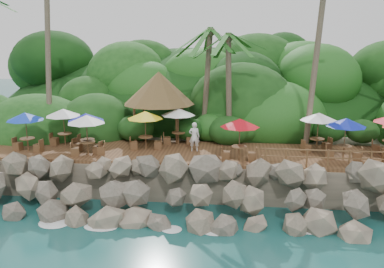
# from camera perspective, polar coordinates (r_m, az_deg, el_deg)

# --- Properties ---
(ground) EXTENTS (140.00, 140.00, 0.00)m
(ground) POSITION_cam_1_polar(r_m,az_deg,el_deg) (19.66, -1.96, -13.82)
(ground) COLOR #19514F
(ground) RESTS_ON ground
(land_base) EXTENTS (32.00, 25.20, 2.10)m
(land_base) POSITION_cam_1_polar(r_m,az_deg,el_deg) (34.31, 1.82, 0.05)
(land_base) COLOR gray
(land_base) RESTS_ON ground
(jungle_hill) EXTENTS (44.80, 28.00, 15.40)m
(jungle_hill) POSITION_cam_1_polar(r_m,az_deg,el_deg) (41.84, 2.61, 1.02)
(jungle_hill) COLOR #143811
(jungle_hill) RESTS_ON ground
(seawall) EXTENTS (29.00, 4.00, 2.30)m
(seawall) POSITION_cam_1_polar(r_m,az_deg,el_deg) (20.98, -1.20, -8.54)
(seawall) COLOR gray
(seawall) RESTS_ON ground
(terrace) EXTENTS (26.00, 5.00, 0.20)m
(terrace) POSITION_cam_1_polar(r_m,az_deg,el_deg) (24.39, 0.00, -2.74)
(terrace) COLOR brown
(terrace) RESTS_ON land_base
(jungle_foliage) EXTENTS (44.00, 16.00, 12.00)m
(jungle_foliage) POSITION_cam_1_polar(r_m,az_deg,el_deg) (33.61, 1.67, -2.08)
(jungle_foliage) COLOR #143811
(jungle_foliage) RESTS_ON ground
(foam_line) EXTENTS (25.20, 0.80, 0.06)m
(foam_line) POSITION_cam_1_polar(r_m,az_deg,el_deg) (19.91, -1.83, -13.35)
(foam_line) COLOR white
(foam_line) RESTS_ON ground
(palapa) EXTENTS (4.85, 4.85, 4.60)m
(palapa) POSITION_cam_1_polar(r_m,az_deg,el_deg) (27.11, -4.76, 6.60)
(palapa) COLOR brown
(palapa) RESTS_ON ground
(dining_clusters) EXTENTS (24.05, 5.30, 2.41)m
(dining_clusters) POSITION_cam_1_polar(r_m,az_deg,el_deg) (23.61, 1.74, 1.96)
(dining_clusters) COLOR brown
(dining_clusters) RESTS_ON terrace
(railing) EXTENTS (7.20, 0.10, 1.00)m
(railing) POSITION_cam_1_polar(r_m,az_deg,el_deg) (22.37, 18.95, -3.12)
(railing) COLOR brown
(railing) RESTS_ON terrace
(waiter) EXTENTS (0.67, 0.45, 1.81)m
(waiter) POSITION_cam_1_polar(r_m,az_deg,el_deg) (24.22, 0.33, -0.40)
(waiter) COLOR silver
(waiter) RESTS_ON terrace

